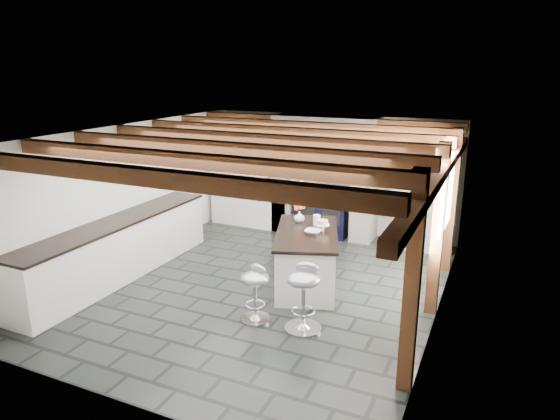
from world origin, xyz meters
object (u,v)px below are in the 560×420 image
at_px(range_cooker, 324,211).
at_px(bar_stool_near, 304,289).
at_px(kitchen_island, 307,258).
at_px(bar_stool_far, 256,287).

relative_size(range_cooker, bar_stool_near, 1.15).
height_order(kitchen_island, bar_stool_near, kitchen_island).
bearing_deg(kitchen_island, range_cooker, 84.09).
bearing_deg(range_cooker, bar_stool_far, -84.11).
height_order(range_cooker, bar_stool_near, range_cooker).
distance_m(range_cooker, bar_stool_far, 3.66).
distance_m(kitchen_island, bar_stool_far, 1.31).
relative_size(range_cooker, kitchen_island, 0.52).
distance_m(range_cooker, kitchen_island, 2.41).
bearing_deg(bar_stool_far, kitchen_island, 97.54).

